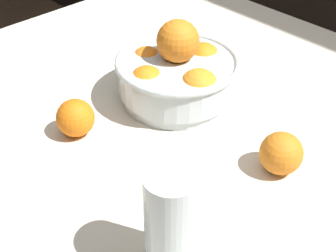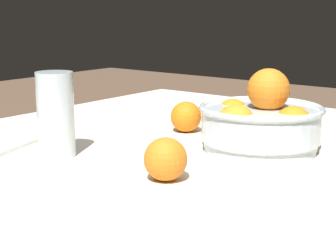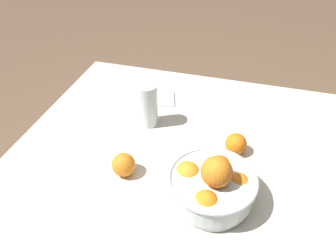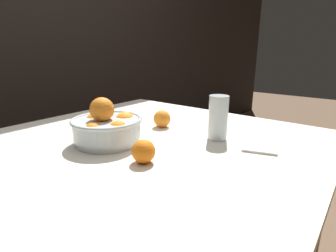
{
  "view_description": "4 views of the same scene",
  "coord_description": "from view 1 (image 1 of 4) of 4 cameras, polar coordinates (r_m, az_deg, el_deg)",
  "views": [
    {
      "loc": [
        0.48,
        -0.46,
        1.29
      ],
      "look_at": [
        0.03,
        -0.04,
        0.8
      ],
      "focal_mm": 50.0,
      "sensor_mm": 36.0,
      "label": 1
    },
    {
      "loc": [
        0.88,
        0.6,
        1.03
      ],
      "look_at": [
        0.09,
        -0.01,
        0.81
      ],
      "focal_mm": 60.0,
      "sensor_mm": 36.0,
      "label": 2
    },
    {
      "loc": [
        -0.12,
        0.69,
        1.48
      ],
      "look_at": [
        0.1,
        -0.09,
        0.84
      ],
      "focal_mm": 35.0,
      "sensor_mm": 36.0,
      "label": 3
    },
    {
      "loc": [
        -0.62,
        -0.61,
        1.07
      ],
      "look_at": [
        0.08,
        -0.06,
        0.8
      ],
      "focal_mm": 28.0,
      "sensor_mm": 36.0,
      "label": 4
    }
  ],
  "objects": [
    {
      "name": "orange_loose_front",
      "position": [
        0.78,
        13.62,
        -3.25
      ],
      "size": [
        0.07,
        0.07,
        0.07
      ],
      "primitive_type": "sphere",
      "color": "orange",
      "rests_on": "dining_table"
    },
    {
      "name": "juice_glass",
      "position": [
        0.6,
        0.39,
        -12.09
      ],
      "size": [
        0.07,
        0.07,
        0.16
      ],
      "color": "#F4A314",
      "rests_on": "dining_table"
    },
    {
      "name": "orange_loose_near_bowl",
      "position": [
        0.85,
        -11.22,
        0.98
      ],
      "size": [
        0.07,
        0.07,
        0.07
      ],
      "primitive_type": "sphere",
      "color": "orange",
      "rests_on": "dining_table"
    },
    {
      "name": "dining_table",
      "position": [
        0.9,
        0.13,
        -4.27
      ],
      "size": [
        1.2,
        1.16,
        0.75
      ],
      "color": "beige",
      "rests_on": "ground_plane"
    },
    {
      "name": "fruit_bowl",
      "position": [
        0.92,
        1.12,
        6.37
      ],
      "size": [
        0.24,
        0.24,
        0.16
      ],
      "color": "silver",
      "rests_on": "dining_table"
    }
  ]
}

